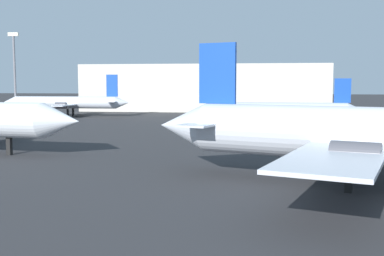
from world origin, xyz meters
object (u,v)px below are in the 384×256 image
airplane_far_right (67,102)px  airplane_far_left (285,111)px  light_mast_left (15,69)px  airplane_at_gate (370,135)px

airplane_far_right → airplane_far_left: bearing=153.7°
airplane_far_right → light_mast_left: size_ratio=1.55×
airplane_at_gate → light_mast_left: light_mast_left is taller
airplane_at_gate → airplane_far_left: airplane_at_gate is taller
airplane_far_right → airplane_at_gate: bearing=126.7°
airplane_far_left → airplane_at_gate: bearing=94.6°
airplane_at_gate → light_mast_left: (-62.66, 64.87, 6.78)m
airplane_at_gate → airplane_far_left: 43.07m
airplane_at_gate → airplane_far_right: (-50.52, 64.87, -0.69)m
airplane_far_right → light_mast_left: bearing=-1.2°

